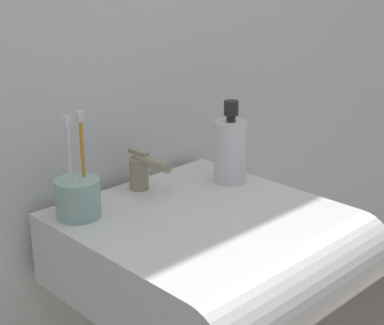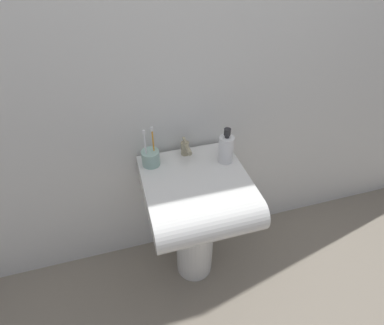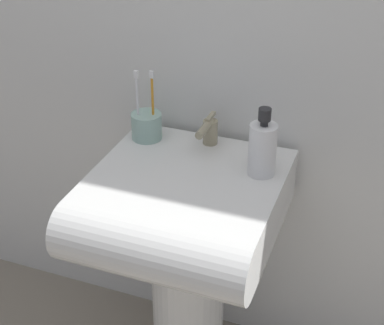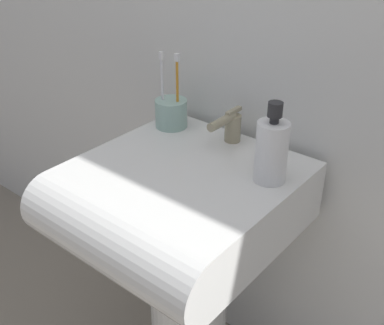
% 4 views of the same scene
% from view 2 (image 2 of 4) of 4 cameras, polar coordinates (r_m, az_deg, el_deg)
% --- Properties ---
extents(ground_plane, '(6.00, 6.00, 0.00)m').
position_cam_2_polar(ground_plane, '(1.97, 0.44, -19.09)').
color(ground_plane, gray).
rests_on(ground_plane, ground).
extents(wall_back, '(5.00, 0.05, 2.40)m').
position_cam_2_polar(wall_back, '(1.39, -2.64, 19.04)').
color(wall_back, silver).
rests_on(wall_back, ground).
extents(sink_pedestal, '(0.21, 0.21, 0.59)m').
position_cam_2_polar(sink_pedestal, '(1.73, 0.49, -13.87)').
color(sink_pedestal, white).
rests_on(sink_pedestal, ground).
extents(sink_basin, '(0.49, 0.53, 0.15)m').
position_cam_2_polar(sink_basin, '(1.41, 1.23, -6.46)').
color(sink_basin, white).
rests_on(sink_basin, sink_pedestal).
extents(faucet, '(0.04, 0.12, 0.09)m').
position_cam_2_polar(faucet, '(1.49, -1.23, 2.78)').
color(faucet, tan).
rests_on(faucet, sink_basin).
extents(toothbrush_cup, '(0.09, 0.09, 0.21)m').
position_cam_2_polar(toothbrush_cup, '(1.45, -7.87, 0.95)').
color(toothbrush_cup, '#99BFB2').
rests_on(toothbrush_cup, sink_basin).
extents(soap_bottle, '(0.07, 0.07, 0.19)m').
position_cam_2_polar(soap_bottle, '(1.45, 6.47, 2.67)').
color(soap_bottle, white).
rests_on(soap_bottle, sink_basin).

